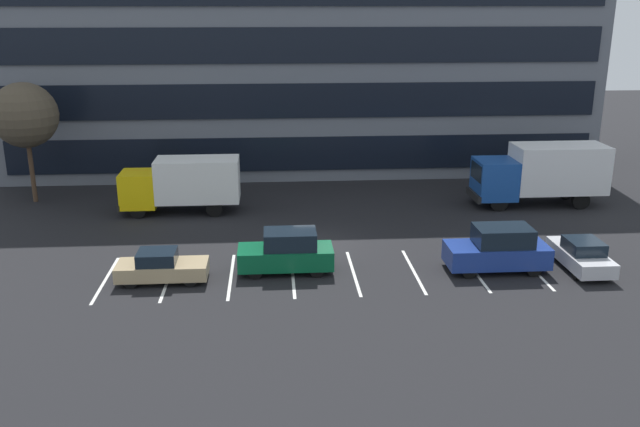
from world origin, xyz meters
TOP-DOWN VIEW (x-y plane):
  - ground_plane at (0.00, 0.00)m, footprint 120.00×120.00m
  - office_building at (0.00, 17.95)m, footprint 41.46×10.42m
  - lot_markings at (0.00, -3.87)m, footprint 19.74×5.40m
  - box_truck_yellow at (-7.47, 6.16)m, footprint 6.96×2.31m
  - box_truck_blue at (14.05, 6.24)m, footprint 7.97×2.64m
  - sedan_silver at (12.00, -4.10)m, footprint 1.71×4.09m
  - suv_forest at (-1.64, -3.46)m, footprint 4.34×1.84m
  - suv_navy at (8.08, -3.99)m, footprint 4.65×1.97m
  - sedan_tan at (-7.23, -4.22)m, footprint 3.99×1.67m
  - bare_tree at (-17.00, 9.14)m, footprint 3.93×3.93m

SIDE VIEW (x-z plane):
  - ground_plane at x=0.00m, z-range 0.00..0.00m
  - lot_markings at x=0.00m, z-range 0.00..0.01m
  - sedan_tan at x=-7.23m, z-range -0.04..1.39m
  - sedan_silver at x=12.00m, z-range -0.04..1.42m
  - suv_forest at x=-1.64m, z-range -0.03..1.93m
  - suv_navy at x=8.08m, z-range -0.04..2.07m
  - box_truck_yellow at x=-7.47m, z-range 0.20..3.43m
  - box_truck_blue at x=14.05m, z-range 0.23..3.93m
  - bare_tree at x=-17.00m, z-range 1.70..9.07m
  - office_building at x=0.00m, z-range 0.00..18.00m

